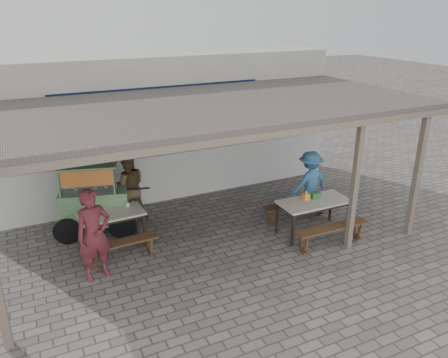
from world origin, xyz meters
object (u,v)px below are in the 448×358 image
at_px(vendor_cart, 93,196).
at_px(tissue_box, 306,196).
at_px(patron_wall_side, 128,188).
at_px(condiment_jar, 127,204).
at_px(condiment_bowl, 94,213).
at_px(donation_box, 315,195).
at_px(table_right, 314,204).
at_px(bench_left_street, 122,247).
at_px(bench_left_wall, 105,218).
at_px(bench_right_street, 332,231).
at_px(bench_right_wall, 296,206).
at_px(patron_street_side, 94,235).
at_px(table_left, 112,217).
at_px(patron_right_table, 310,182).

bearing_deg(vendor_cart, tissue_box, -9.36).
xyz_separation_m(patron_wall_side, condiment_jar, (-0.21, -0.77, -0.05)).
bearing_deg(patron_wall_side, condiment_bowl, 47.59).
bearing_deg(condiment_jar, donation_box, -19.64).
bearing_deg(table_right, bench_left_street, 172.75).
relative_size(bench_left_wall, condiment_jar, 16.45).
relative_size(bench_right_street, bench_right_wall, 1.00).
bearing_deg(bench_right_wall, patron_street_side, -174.57).
height_order(bench_left_street, vendor_cart, vendor_cart).
relative_size(vendor_cart, patron_street_side, 1.20).
distance_m(donation_box, condiment_bowl, 4.58).
distance_m(patron_wall_side, donation_box, 4.08).
relative_size(bench_left_street, condiment_jar, 16.45).
height_order(bench_right_wall, patron_wall_side, patron_wall_side).
bearing_deg(condiment_bowl, table_left, -16.86).
bearing_deg(condiment_jar, table_left, -154.98).
bearing_deg(table_left, bench_left_street, -90.00).
bearing_deg(bench_left_wall, patron_right_table, -14.93).
bearing_deg(patron_right_table, table_left, -8.84).
bearing_deg(bench_right_wall, patron_wall_side, 156.68).
relative_size(table_right, patron_right_table, 1.02).
bearing_deg(bench_right_street, bench_left_street, 163.82).
bearing_deg(patron_wall_side, table_right, 151.54).
xyz_separation_m(bench_left_street, condiment_jar, (0.35, 0.85, 0.46)).
bearing_deg(table_right, condiment_bowl, 163.65).
distance_m(bench_left_street, patron_wall_side, 1.78).
distance_m(patron_street_side, patron_right_table, 5.04).
bearing_deg(tissue_box, bench_left_wall, 155.43).
bearing_deg(bench_left_street, table_left, 90.00).
xyz_separation_m(tissue_box, condiment_jar, (-3.50, 1.28, -0.02)).
relative_size(patron_right_table, condiment_jar, 18.06).
xyz_separation_m(patron_street_side, donation_box, (4.58, -0.20, -0.03)).
height_order(tissue_box, condiment_bowl, tissue_box).
distance_m(bench_right_street, bench_right_wall, 1.29).
relative_size(patron_wall_side, condiment_jar, 20.10).
xyz_separation_m(table_left, patron_right_table, (4.52, -0.36, 0.09)).
bearing_deg(patron_street_side, table_right, -14.90).
xyz_separation_m(bench_right_street, patron_street_side, (-4.46, 0.95, 0.51)).
relative_size(patron_right_table, donation_box, 7.57).
distance_m(donation_box, condiment_jar, 3.94).
xyz_separation_m(bench_left_wall, bench_right_wall, (4.02, -1.28, 0.01)).
xyz_separation_m(table_right, vendor_cart, (-4.20, 1.99, 0.19)).
distance_m(bench_left_wall, patron_right_table, 4.68).
relative_size(bench_left_street, bench_right_street, 0.84).
bearing_deg(bench_left_wall, bench_left_street, -90.00).
bearing_deg(bench_right_street, tissue_box, 98.23).
distance_m(bench_right_street, condiment_bowl, 4.75).
height_order(table_right, patron_street_side, patron_street_side).
height_order(bench_left_wall, table_right, table_right).
bearing_deg(patron_wall_side, patron_street_side, 64.79).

